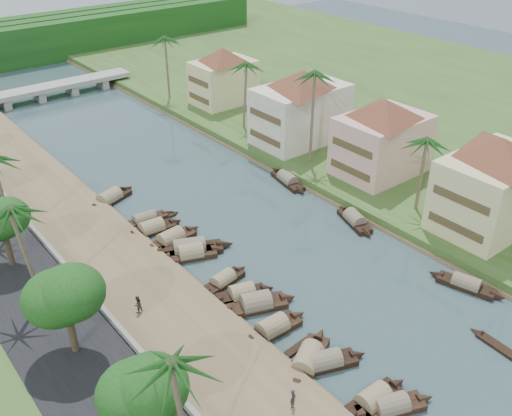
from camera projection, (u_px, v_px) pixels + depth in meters
ground at (351, 292)px, 54.19m from camera, size 220.00×220.00×0.00m
left_bank at (102, 255)px, 58.83m from camera, size 10.00×180.00×0.80m
right_bank at (339, 162)px, 77.70m from camera, size 16.00×180.00×1.20m
road at (18, 284)px, 54.07m from camera, size 8.00×180.00×1.40m
retaining_wall at (61, 262)px, 56.08m from camera, size 0.40×180.00×1.10m
far_right_fill at (490, 104)px, 97.76m from camera, size 60.00×220.00×1.15m
treeline at (2, 44)px, 119.74m from camera, size 120.00×14.00×8.00m
bridge at (55, 88)px, 101.97m from camera, size 28.00×4.00×2.40m
building_near at (494, 183)px, 59.94m from camera, size 14.85×14.85×10.20m
building_mid at (382, 136)px, 71.41m from camera, size 14.11×14.11×9.70m
building_far at (301, 106)px, 80.20m from camera, size 15.59×15.59×10.20m
building_distant at (223, 75)px, 94.51m from camera, size 12.62×12.62×9.20m
sampan_0 at (391, 407)px, 41.88m from camera, size 7.33×4.09×1.96m
sampan_1 at (373, 400)px, 42.39m from camera, size 7.15×1.96×2.13m
sampan_2 at (308, 361)px, 45.87m from camera, size 8.34×5.54×2.25m
sampan_3 at (325, 362)px, 45.76m from camera, size 7.41×4.08×2.01m
sampan_4 at (272, 329)px, 49.15m from camera, size 7.62×1.99×2.17m
sampan_5 at (242, 295)px, 53.22m from camera, size 6.82×3.55×2.14m
sampan_6 at (256, 304)px, 51.99m from camera, size 8.09×4.54×2.36m
sampan_7 at (223, 281)px, 55.03m from camera, size 6.87×2.58×1.85m
sampan_8 at (191, 254)px, 59.00m from camera, size 7.54×4.30×2.29m
sampan_9 at (190, 249)px, 59.78m from camera, size 9.50×5.75×2.40m
sampan_10 at (171, 239)px, 61.36m from camera, size 8.11×2.54×2.20m
sampan_11 at (152, 229)px, 63.19m from camera, size 7.62×2.31×2.16m
sampan_12 at (145, 220)px, 64.90m from camera, size 7.47×1.80×1.82m
sampan_13 at (110, 199)px, 69.13m from camera, size 8.25×4.35×2.23m
sampan_14 at (466, 284)px, 54.55m from camera, size 3.42×7.67×1.89m
sampan_15 at (355, 220)px, 64.85m from camera, size 3.78×7.63×2.04m
sampan_16 at (288, 180)px, 73.48m from camera, size 2.98×8.38×2.04m
canoe_0 at (504, 351)px, 47.31m from camera, size 1.37×6.91×0.91m
canoe_1 at (297, 348)px, 47.56m from camera, size 4.34×1.01×0.70m
canoe_2 at (162, 219)px, 65.60m from camera, size 5.09×1.26×0.73m
palm_1 at (427, 141)px, 61.42m from camera, size 3.20×3.20×10.09m
palm_2 at (314, 75)px, 70.36m from camera, size 3.20×3.20×13.77m
palm_3 at (244, 65)px, 82.66m from camera, size 3.20×3.20×11.24m
palm_4 at (181, 360)px, 30.66m from camera, size 3.20×3.20×11.99m
palm_5 at (18, 209)px, 46.16m from camera, size 3.20×3.20×11.24m
palm_7 at (165, 39)px, 93.93m from camera, size 3.20×3.20×11.83m
tree_1 at (143, 391)px, 34.57m from camera, size 4.72×4.72×7.77m
tree_2 at (64, 296)px, 42.90m from camera, size 5.20×5.20×7.67m
tree_3 at (1, 220)px, 53.34m from camera, size 4.56×4.56×6.95m
tree_6 at (318, 98)px, 84.30m from camera, size 4.35×4.35×6.69m
person_near at (293, 398)px, 41.08m from camera, size 0.69×0.67×1.60m
person_far at (138, 304)px, 50.10m from camera, size 0.95×0.82×1.68m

